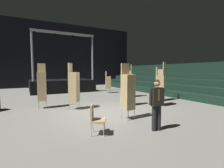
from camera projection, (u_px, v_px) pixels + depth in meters
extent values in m
cube|color=gray|center=(102.00, 114.00, 8.00)|extent=(22.00, 30.00, 0.10)
cube|color=black|center=(52.00, 55.00, 20.90)|extent=(22.00, 0.30, 8.00)
cube|color=black|center=(183.00, 95.00, 12.07)|extent=(0.75, 24.00, 0.45)
cube|color=black|center=(190.00, 89.00, 12.39)|extent=(0.75, 24.00, 0.45)
cube|color=black|center=(197.00, 82.00, 12.70)|extent=(0.75, 24.00, 0.45)
cube|color=black|center=(203.00, 76.00, 13.02)|extent=(0.75, 24.00, 0.45)
cube|color=black|center=(210.00, 70.00, 13.33)|extent=(0.75, 24.00, 0.45)
cube|color=black|center=(215.00, 65.00, 13.65)|extent=(0.75, 24.00, 0.45)
cube|color=black|center=(62.00, 86.00, 16.31)|extent=(5.70, 3.60, 1.13)
cylinder|color=#9EA0A8|center=(32.00, 56.00, 13.53)|extent=(0.16, 0.16, 4.14)
cylinder|color=#9EA0A8|center=(92.00, 58.00, 15.95)|extent=(0.16, 0.16, 4.14)
cube|color=#9EA0A8|center=(64.00, 33.00, 14.58)|extent=(5.40, 0.20, 0.20)
cylinder|color=black|center=(35.00, 33.00, 13.50)|extent=(0.18, 0.18, 0.22)
cylinder|color=black|center=(55.00, 35.00, 14.23)|extent=(0.18, 0.18, 0.22)
cylinder|color=black|center=(73.00, 37.00, 14.96)|extent=(0.18, 0.18, 0.22)
cylinder|color=black|center=(90.00, 38.00, 15.69)|extent=(0.18, 0.18, 0.22)
cylinder|color=black|center=(159.00, 118.00, 5.59)|extent=(0.15, 0.15, 0.84)
cylinder|color=black|center=(154.00, 118.00, 5.53)|extent=(0.15, 0.15, 0.84)
cube|color=silver|center=(158.00, 97.00, 5.45)|extent=(0.19, 0.13, 0.60)
cube|color=black|center=(157.00, 97.00, 5.51)|extent=(0.43, 0.29, 0.60)
cube|color=brown|center=(159.00, 95.00, 5.39)|extent=(0.06, 0.02, 0.38)
cylinder|color=black|center=(163.00, 96.00, 5.58)|extent=(0.11, 0.11, 0.55)
cylinder|color=black|center=(151.00, 97.00, 5.43)|extent=(0.11, 0.11, 0.55)
sphere|color=tan|center=(157.00, 84.00, 5.47)|extent=(0.20, 0.20, 0.20)
sphere|color=black|center=(157.00, 82.00, 5.47)|extent=(0.16, 0.16, 0.16)
cylinder|color=#B2B5BA|center=(163.00, 102.00, 9.66)|extent=(0.02, 0.02, 0.40)
cylinder|color=#B2B5BA|center=(163.00, 103.00, 9.31)|extent=(0.02, 0.02, 0.40)
cylinder|color=#B2B5BA|center=(157.00, 101.00, 9.81)|extent=(0.02, 0.02, 0.40)
cylinder|color=#B2B5BA|center=(156.00, 103.00, 9.46)|extent=(0.02, 0.02, 0.40)
cube|color=tan|center=(160.00, 98.00, 9.54)|extent=(0.62, 0.62, 0.08)
cube|color=tan|center=(160.00, 97.00, 9.53)|extent=(0.62, 0.62, 0.08)
cube|color=tan|center=(160.00, 95.00, 9.53)|extent=(0.62, 0.62, 0.08)
cube|color=tan|center=(160.00, 94.00, 9.52)|extent=(0.62, 0.62, 0.08)
cube|color=tan|center=(160.00, 92.00, 9.51)|extent=(0.62, 0.62, 0.08)
cube|color=tan|center=(160.00, 91.00, 9.51)|extent=(0.62, 0.62, 0.08)
cube|color=tan|center=(160.00, 89.00, 9.50)|extent=(0.62, 0.62, 0.08)
cube|color=tan|center=(160.00, 88.00, 9.49)|extent=(0.62, 0.62, 0.08)
cube|color=tan|center=(160.00, 86.00, 9.49)|extent=(0.62, 0.62, 0.08)
cube|color=tan|center=(160.00, 85.00, 9.48)|extent=(0.62, 0.62, 0.08)
cube|color=tan|center=(160.00, 83.00, 9.47)|extent=(0.62, 0.62, 0.08)
cube|color=tan|center=(160.00, 82.00, 9.47)|extent=(0.62, 0.62, 0.08)
cube|color=tan|center=(160.00, 80.00, 9.46)|extent=(0.62, 0.62, 0.08)
cube|color=tan|center=(160.00, 79.00, 9.45)|extent=(0.62, 0.62, 0.08)
cube|color=tan|center=(160.00, 77.00, 9.45)|extent=(0.62, 0.62, 0.08)
cube|color=tan|center=(160.00, 76.00, 9.44)|extent=(0.62, 0.62, 0.08)
cube|color=tan|center=(157.00, 71.00, 9.49)|extent=(0.34, 0.30, 0.46)
cylinder|color=#B2B5BA|center=(46.00, 105.00, 8.82)|extent=(0.02, 0.02, 0.40)
cylinder|color=#B2B5BA|center=(38.00, 105.00, 8.69)|extent=(0.02, 0.02, 0.40)
cylinder|color=#B2B5BA|center=(46.00, 104.00, 9.17)|extent=(0.02, 0.02, 0.40)
cylinder|color=#B2B5BA|center=(39.00, 104.00, 9.04)|extent=(0.02, 0.02, 0.40)
cube|color=tan|center=(42.00, 100.00, 8.91)|extent=(0.49, 0.49, 0.08)
cube|color=tan|center=(42.00, 98.00, 8.91)|extent=(0.49, 0.49, 0.08)
cube|color=tan|center=(42.00, 97.00, 8.90)|extent=(0.49, 0.49, 0.08)
cube|color=tan|center=(42.00, 95.00, 8.89)|extent=(0.49, 0.49, 0.08)
cube|color=tan|center=(42.00, 94.00, 8.89)|extent=(0.49, 0.49, 0.08)
cube|color=tan|center=(42.00, 92.00, 8.88)|extent=(0.49, 0.49, 0.08)
cube|color=tan|center=(42.00, 90.00, 8.87)|extent=(0.49, 0.49, 0.08)
cube|color=tan|center=(42.00, 89.00, 8.87)|extent=(0.49, 0.49, 0.08)
cube|color=tan|center=(42.00, 87.00, 8.86)|extent=(0.49, 0.49, 0.08)
cube|color=tan|center=(42.00, 86.00, 8.85)|extent=(0.49, 0.49, 0.08)
cube|color=tan|center=(42.00, 84.00, 8.85)|extent=(0.49, 0.49, 0.08)
cube|color=tan|center=(42.00, 82.00, 8.84)|extent=(0.49, 0.49, 0.08)
cube|color=tan|center=(42.00, 81.00, 8.83)|extent=(0.49, 0.49, 0.08)
cube|color=tan|center=(42.00, 79.00, 8.83)|extent=(0.49, 0.49, 0.08)
cube|color=tan|center=(42.00, 78.00, 8.82)|extent=(0.49, 0.49, 0.08)
cube|color=tan|center=(42.00, 76.00, 8.81)|extent=(0.49, 0.49, 0.08)
cube|color=tan|center=(42.00, 74.00, 8.81)|extent=(0.49, 0.49, 0.08)
cube|color=tan|center=(41.00, 73.00, 8.80)|extent=(0.49, 0.49, 0.08)
cube|color=tan|center=(41.00, 68.00, 8.96)|extent=(0.41, 0.10, 0.46)
cylinder|color=#B2B5BA|center=(126.00, 95.00, 12.60)|extent=(0.02, 0.02, 0.40)
cylinder|color=#B2B5BA|center=(126.00, 94.00, 12.97)|extent=(0.02, 0.02, 0.40)
cylinder|color=#B2B5BA|center=(131.00, 95.00, 12.52)|extent=(0.02, 0.02, 0.40)
cylinder|color=#B2B5BA|center=(131.00, 94.00, 12.89)|extent=(0.02, 0.02, 0.40)
cube|color=tan|center=(129.00, 91.00, 12.73)|extent=(0.62, 0.62, 0.08)
cube|color=tan|center=(129.00, 90.00, 12.72)|extent=(0.62, 0.62, 0.08)
cube|color=tan|center=(129.00, 89.00, 12.71)|extent=(0.62, 0.62, 0.08)
cube|color=tan|center=(129.00, 88.00, 12.71)|extent=(0.62, 0.62, 0.08)
cube|color=tan|center=(129.00, 87.00, 12.70)|extent=(0.62, 0.62, 0.08)
cube|color=tan|center=(129.00, 86.00, 12.69)|extent=(0.62, 0.62, 0.08)
cube|color=tan|center=(129.00, 85.00, 12.69)|extent=(0.62, 0.62, 0.08)
cube|color=tan|center=(129.00, 83.00, 12.68)|extent=(0.62, 0.62, 0.08)
cube|color=tan|center=(129.00, 82.00, 12.67)|extent=(0.62, 0.62, 0.08)
cube|color=tan|center=(129.00, 81.00, 12.67)|extent=(0.62, 0.62, 0.08)
cube|color=tan|center=(129.00, 80.00, 12.66)|extent=(0.62, 0.62, 0.08)
cube|color=tan|center=(129.00, 79.00, 12.65)|extent=(0.62, 0.62, 0.08)
cube|color=tan|center=(129.00, 78.00, 12.65)|extent=(0.62, 0.62, 0.08)
cube|color=tan|center=(129.00, 77.00, 12.64)|extent=(0.62, 0.62, 0.08)
cube|color=tan|center=(129.00, 76.00, 12.63)|extent=(0.62, 0.62, 0.08)
cube|color=tan|center=(129.00, 75.00, 12.63)|extent=(0.62, 0.62, 0.08)
cube|color=tan|center=(129.00, 73.00, 12.62)|extent=(0.62, 0.62, 0.08)
cube|color=tan|center=(129.00, 72.00, 12.61)|extent=(0.62, 0.62, 0.08)
cube|color=tan|center=(129.00, 71.00, 12.61)|extent=(0.62, 0.62, 0.08)
cube|color=tan|center=(131.00, 68.00, 12.55)|extent=(0.30, 0.34, 0.46)
cylinder|color=#B2B5BA|center=(157.00, 98.00, 11.16)|extent=(0.02, 0.02, 0.40)
cylinder|color=#B2B5BA|center=(159.00, 97.00, 11.45)|extent=(0.02, 0.02, 0.40)
cylinder|color=#B2B5BA|center=(162.00, 98.00, 10.92)|extent=(0.02, 0.02, 0.40)
cylinder|color=#B2B5BA|center=(165.00, 98.00, 11.21)|extent=(0.02, 0.02, 0.40)
cube|color=tan|center=(161.00, 94.00, 11.17)|extent=(0.57, 0.57, 0.08)
cube|color=tan|center=(161.00, 93.00, 11.16)|extent=(0.57, 0.57, 0.08)
cube|color=tan|center=(161.00, 92.00, 11.15)|extent=(0.57, 0.57, 0.08)
cube|color=tan|center=(161.00, 90.00, 11.15)|extent=(0.57, 0.57, 0.08)
cube|color=tan|center=(161.00, 89.00, 11.14)|extent=(0.57, 0.57, 0.08)
cube|color=tan|center=(161.00, 88.00, 11.13)|extent=(0.57, 0.57, 0.08)
cube|color=tan|center=(161.00, 87.00, 11.13)|extent=(0.57, 0.57, 0.08)
cube|color=tan|center=(161.00, 85.00, 11.12)|extent=(0.57, 0.57, 0.08)
cube|color=tan|center=(161.00, 84.00, 11.12)|extent=(0.57, 0.57, 0.08)
cube|color=tan|center=(161.00, 83.00, 11.11)|extent=(0.57, 0.57, 0.08)
cube|color=tan|center=(161.00, 81.00, 11.10)|extent=(0.57, 0.57, 0.08)
cube|color=tan|center=(161.00, 80.00, 11.10)|extent=(0.57, 0.57, 0.08)
cube|color=tan|center=(161.00, 79.00, 11.09)|extent=(0.57, 0.57, 0.08)
cube|color=tan|center=(161.00, 78.00, 11.08)|extent=(0.57, 0.57, 0.08)
cube|color=tan|center=(161.00, 76.00, 11.08)|extent=(0.57, 0.57, 0.08)
cube|color=tan|center=(161.00, 75.00, 11.07)|extent=(0.57, 0.57, 0.08)
cube|color=tan|center=(161.00, 74.00, 11.06)|extent=(0.57, 0.57, 0.08)
cube|color=tan|center=(161.00, 72.00, 11.06)|extent=(0.57, 0.57, 0.08)
cube|color=tan|center=(162.00, 71.00, 11.05)|extent=(0.57, 0.57, 0.08)
cube|color=tan|center=(162.00, 70.00, 11.04)|extent=(0.57, 0.57, 0.08)
cube|color=tan|center=(165.00, 66.00, 10.90)|extent=(0.39, 0.20, 0.46)
cylinder|color=#B2B5BA|center=(79.00, 105.00, 8.83)|extent=(0.02, 0.02, 0.40)
cylinder|color=#B2B5BA|center=(76.00, 106.00, 8.46)|extent=(0.02, 0.02, 0.40)
cylinder|color=#B2B5BA|center=(73.00, 104.00, 8.92)|extent=(0.02, 0.02, 0.40)
cylinder|color=#B2B5BA|center=(69.00, 106.00, 8.55)|extent=(0.02, 0.02, 0.40)
cube|color=tan|center=(74.00, 101.00, 8.67)|extent=(0.62, 0.62, 0.08)
cube|color=tan|center=(74.00, 99.00, 8.66)|extent=(0.62, 0.62, 0.08)
cube|color=tan|center=(74.00, 98.00, 8.66)|extent=(0.62, 0.62, 0.08)
cube|color=tan|center=(74.00, 96.00, 8.65)|extent=(0.62, 0.62, 0.08)
cube|color=tan|center=(74.00, 94.00, 8.64)|extent=(0.62, 0.62, 0.08)
cube|color=tan|center=(74.00, 93.00, 8.64)|extent=(0.62, 0.62, 0.08)
cube|color=tan|center=(74.00, 91.00, 8.63)|extent=(0.62, 0.62, 0.08)
cube|color=tan|center=(74.00, 89.00, 8.62)|extent=(0.62, 0.62, 0.08)
cube|color=tan|center=(74.00, 88.00, 8.62)|extent=(0.62, 0.62, 0.08)
cube|color=tan|center=(74.00, 86.00, 8.61)|extent=(0.62, 0.62, 0.08)
cube|color=tan|center=(74.00, 84.00, 8.60)|extent=(0.62, 0.62, 0.08)
cube|color=tan|center=(74.00, 83.00, 8.60)|extent=(0.62, 0.62, 0.08)
cube|color=tan|center=(74.00, 81.00, 8.59)|extent=(0.62, 0.62, 0.08)
cube|color=tan|center=(74.00, 80.00, 8.58)|extent=(0.62, 0.62, 0.08)
cube|color=tan|center=(74.00, 78.00, 8.58)|extent=(0.62, 0.62, 0.08)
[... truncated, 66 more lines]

